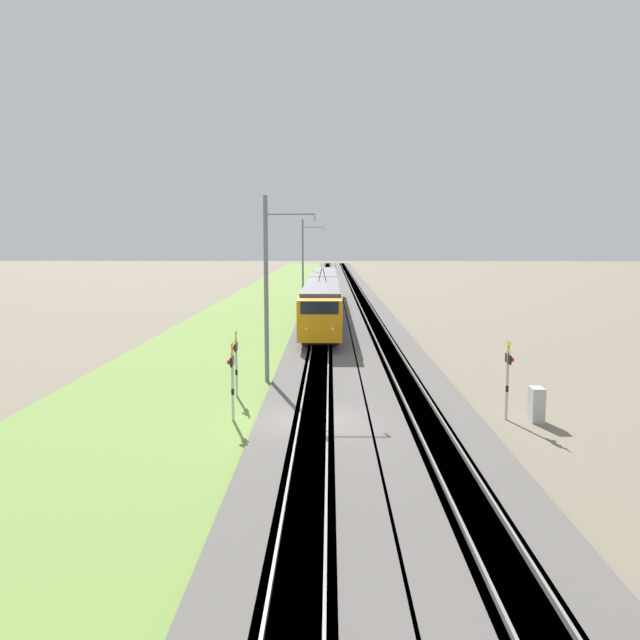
# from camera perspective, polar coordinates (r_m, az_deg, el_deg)

# --- Properties ---
(ground_plane) EXTENTS (400.00, 400.00, 0.00)m
(ground_plane) POSITION_cam_1_polar(r_m,az_deg,el_deg) (24.03, -0.62, -9.93)
(ground_plane) COLOR #7A705B
(ballast_main) EXTENTS (240.00, 4.40, 0.30)m
(ballast_main) POSITION_cam_1_polar(r_m,az_deg,el_deg) (73.29, 0.42, 1.80)
(ballast_main) COLOR #605B56
(ballast_main) RESTS_ON ground
(ballast_adjacent) EXTENTS (240.00, 4.40, 0.30)m
(ballast_adjacent) POSITION_cam_1_polar(r_m,az_deg,el_deg) (73.38, 3.79, 1.79)
(ballast_adjacent) COLOR #605B56
(ballast_adjacent) RESTS_ON ground
(track_main) EXTENTS (240.00, 1.57, 0.45)m
(track_main) POSITION_cam_1_polar(r_m,az_deg,el_deg) (73.29, 0.42, 1.81)
(track_main) COLOR #4C4238
(track_main) RESTS_ON ground
(track_adjacent) EXTENTS (240.00, 1.57, 0.45)m
(track_adjacent) POSITION_cam_1_polar(r_m,az_deg,el_deg) (73.38, 3.79, 1.80)
(track_adjacent) COLOR #4C4238
(track_adjacent) RESTS_ON ground
(grass_verge) EXTENTS (240.00, 13.40, 0.12)m
(grass_verge) POSITION_cam_1_polar(r_m,az_deg,el_deg) (73.55, -3.88, 1.73)
(grass_verge) COLOR olive
(grass_verge) RESTS_ON ground
(passenger_train) EXTENTS (42.18, 2.88, 4.88)m
(passenger_train) POSITION_cam_1_polar(r_m,az_deg,el_deg) (58.49, 0.30, 2.51)
(passenger_train) COLOR orange
(passenger_train) RESTS_ON ground
(crossing_signal_near) EXTENTS (0.70, 0.23, 3.20)m
(crossing_signal_near) POSITION_cam_1_polar(r_m,az_deg,el_deg) (24.47, -8.04, -4.98)
(crossing_signal_near) COLOR beige
(crossing_signal_near) RESTS_ON ground
(crossing_signal_far) EXTENTS (0.70, 0.23, 3.19)m
(crossing_signal_far) POSITION_cam_1_polar(r_m,az_deg,el_deg) (25.84, 16.82, -4.58)
(crossing_signal_far) COLOR beige
(crossing_signal_far) RESTS_ON ground
(crossing_signal_aux) EXTENTS (0.70, 0.23, 3.09)m
(crossing_signal_aux) POSITION_cam_1_polar(r_m,az_deg,el_deg) (28.26, -7.70, -3.47)
(crossing_signal_aux) COLOR beige
(crossing_signal_aux) RESTS_ON ground
(catenary_mast_near) EXTENTS (0.22, 2.56, 9.28)m
(catenary_mast_near) POSITION_cam_1_polar(r_m,az_deg,el_deg) (30.77, -4.84, 2.92)
(catenary_mast_near) COLOR slate
(catenary_mast_near) RESTS_ON ground
(catenary_mast_mid) EXTENTS (0.22, 2.56, 9.57)m
(catenary_mast_mid) POSITION_cam_1_polar(r_m,az_deg,el_deg) (72.25, -1.54, 5.52)
(catenary_mast_mid) COLOR slate
(catenary_mast_mid) RESTS_ON ground
(equipment_cabinet) EXTENTS (0.72, 0.50, 1.37)m
(equipment_cabinet) POSITION_cam_1_polar(r_m,az_deg,el_deg) (26.23, 19.18, -7.31)
(equipment_cabinet) COLOR #B7B7B2
(equipment_cabinet) RESTS_ON ground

